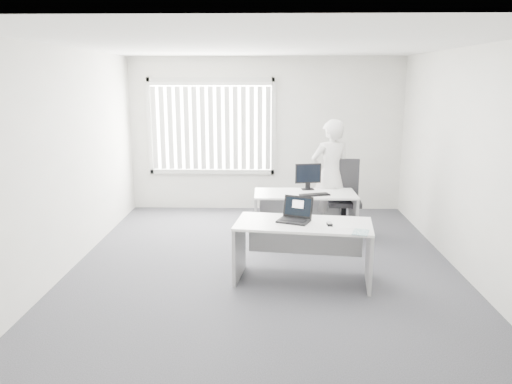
{
  "coord_description": "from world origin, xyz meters",
  "views": [
    {
      "loc": [
        0.05,
        -6.18,
        2.42
      ],
      "look_at": [
        -0.11,
        0.15,
        0.97
      ],
      "focal_mm": 35.0,
      "sensor_mm": 36.0,
      "label": 1
    }
  ],
  "objects_px": {
    "desk_near": "(303,239)",
    "office_chair": "(343,210)",
    "desk_far": "(305,205)",
    "laptop": "(294,210)",
    "monitor": "(308,177)",
    "person": "(330,175)"
  },
  "relations": [
    {
      "from": "desk_near",
      "to": "office_chair",
      "type": "relative_size",
      "value": 1.46
    },
    {
      "from": "desk_near",
      "to": "desk_far",
      "type": "height_order",
      "value": "desk_near"
    },
    {
      "from": "desk_near",
      "to": "desk_far",
      "type": "relative_size",
      "value": 1.09
    },
    {
      "from": "office_chair",
      "to": "desk_near",
      "type": "bearing_deg",
      "value": -107.99
    },
    {
      "from": "laptop",
      "to": "monitor",
      "type": "height_order",
      "value": "monitor"
    },
    {
      "from": "person",
      "to": "monitor",
      "type": "height_order",
      "value": "person"
    },
    {
      "from": "desk_far",
      "to": "monitor",
      "type": "height_order",
      "value": "monitor"
    },
    {
      "from": "desk_near",
      "to": "desk_far",
      "type": "distance_m",
      "value": 1.73
    },
    {
      "from": "desk_near",
      "to": "office_chair",
      "type": "xyz_separation_m",
      "value": [
        0.78,
        2.0,
        -0.17
      ]
    },
    {
      "from": "office_chair",
      "to": "laptop",
      "type": "bearing_deg",
      "value": -111.22
    },
    {
      "from": "desk_near",
      "to": "person",
      "type": "distance_m",
      "value": 2.26
    },
    {
      "from": "laptop",
      "to": "desk_far",
      "type": "bearing_deg",
      "value": 103.68
    },
    {
      "from": "person",
      "to": "desk_far",
      "type": "bearing_deg",
      "value": 27.62
    },
    {
      "from": "person",
      "to": "monitor",
      "type": "bearing_deg",
      "value": 10.55
    },
    {
      "from": "desk_far",
      "to": "monitor",
      "type": "xyz_separation_m",
      "value": [
        0.06,
        0.23,
        0.4
      ]
    },
    {
      "from": "desk_near",
      "to": "monitor",
      "type": "height_order",
      "value": "monitor"
    },
    {
      "from": "desk_far",
      "to": "laptop",
      "type": "xyz_separation_m",
      "value": [
        -0.26,
        -1.69,
        0.37
      ]
    },
    {
      "from": "desk_far",
      "to": "person",
      "type": "distance_m",
      "value": 0.72
    },
    {
      "from": "laptop",
      "to": "monitor",
      "type": "xyz_separation_m",
      "value": [
        0.32,
        1.92,
        0.03
      ]
    },
    {
      "from": "desk_far",
      "to": "laptop",
      "type": "height_order",
      "value": "laptop"
    },
    {
      "from": "desk_far",
      "to": "monitor",
      "type": "relative_size",
      "value": 3.76
    },
    {
      "from": "office_chair",
      "to": "monitor",
      "type": "relative_size",
      "value": 2.81
    }
  ]
}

